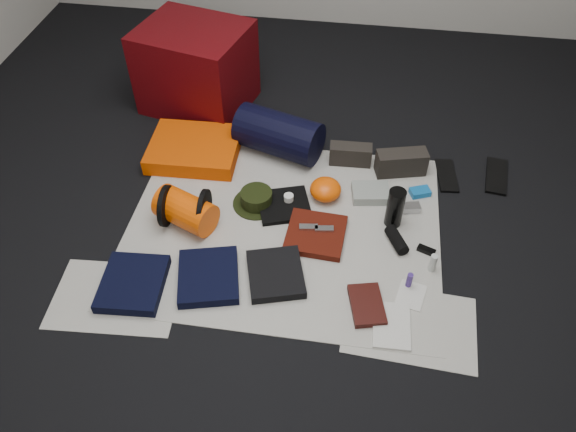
# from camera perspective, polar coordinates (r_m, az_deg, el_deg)

# --- Properties ---
(floor) EXTENTS (4.50, 4.50, 0.02)m
(floor) POSITION_cam_1_polar(r_m,az_deg,el_deg) (2.92, -0.47, -1.31)
(floor) COLOR black
(floor) RESTS_ON ground
(newspaper_mat) EXTENTS (1.60, 1.30, 0.01)m
(newspaper_mat) POSITION_cam_1_polar(r_m,az_deg,el_deg) (2.91, -0.48, -1.13)
(newspaper_mat) COLOR beige
(newspaper_mat) RESTS_ON floor
(newspaper_sheet_front_left) EXTENTS (0.61, 0.44, 0.00)m
(newspaper_sheet_front_left) POSITION_cam_1_polar(r_m,az_deg,el_deg) (2.75, -17.05, -7.84)
(newspaper_sheet_front_left) COLOR beige
(newspaper_sheet_front_left) RESTS_ON floor
(newspaper_sheet_front_right) EXTENTS (0.60, 0.43, 0.00)m
(newspaper_sheet_front_right) POSITION_cam_1_polar(r_m,az_deg,el_deg) (2.60, 12.28, -10.73)
(newspaper_sheet_front_right) COLOR beige
(newspaper_sheet_front_right) RESTS_ON floor
(red_cabinet) EXTENTS (0.73, 0.66, 0.52)m
(red_cabinet) POSITION_cam_1_polar(r_m,az_deg,el_deg) (3.66, -9.31, 14.64)
(red_cabinet) COLOR #510509
(red_cabinet) RESTS_ON floor
(sleeping_pad) EXTENTS (0.52, 0.43, 0.09)m
(sleeping_pad) POSITION_cam_1_polar(r_m,az_deg,el_deg) (3.34, -9.49, 6.73)
(sleeping_pad) COLOR #DF4802
(sleeping_pad) RESTS_ON newspaper_mat
(stuff_sack) EXTENTS (0.35, 0.29, 0.18)m
(stuff_sack) POSITION_cam_1_polar(r_m,az_deg,el_deg) (2.91, -10.36, 0.55)
(stuff_sack) COLOR #E94C03
(stuff_sack) RESTS_ON newspaper_mat
(sack_strap_left) EXTENTS (0.02, 0.22, 0.22)m
(sack_strap_left) POSITION_cam_1_polar(r_m,az_deg,el_deg) (2.93, -12.27, 1.01)
(sack_strap_left) COLOR black
(sack_strap_left) RESTS_ON newspaper_mat
(sack_strap_right) EXTENTS (0.03, 0.22, 0.22)m
(sack_strap_right) POSITION_cam_1_polar(r_m,az_deg,el_deg) (2.87, -8.50, 0.60)
(sack_strap_right) COLOR black
(sack_strap_right) RESTS_ON newspaper_mat
(navy_duffel) EXTENTS (0.54, 0.39, 0.25)m
(navy_duffel) POSITION_cam_1_polar(r_m,az_deg,el_deg) (3.27, -0.96, 8.32)
(navy_duffel) COLOR black
(navy_duffel) RESTS_ON newspaper_mat
(boonie_brim) EXTENTS (0.31, 0.31, 0.01)m
(boonie_brim) POSITION_cam_1_polar(r_m,az_deg,el_deg) (3.03, -3.19, 1.33)
(boonie_brim) COLOR black
(boonie_brim) RESTS_ON newspaper_mat
(boonie_crown) EXTENTS (0.17, 0.17, 0.07)m
(boonie_crown) POSITION_cam_1_polar(r_m,az_deg,el_deg) (3.00, -3.23, 1.88)
(boonie_crown) COLOR black
(boonie_crown) RESTS_ON boonie_brim
(hiking_boot_left) EXTENTS (0.24, 0.10, 0.12)m
(hiking_boot_left) POSITION_cam_1_polar(r_m,az_deg,el_deg) (3.26, 6.36, 6.24)
(hiking_boot_left) COLOR #28241F
(hiking_boot_left) RESTS_ON newspaper_mat
(hiking_boot_right) EXTENTS (0.30, 0.17, 0.14)m
(hiking_boot_right) POSITION_cam_1_polar(r_m,az_deg,el_deg) (3.23, 11.43, 5.34)
(hiking_boot_right) COLOR #28241F
(hiking_boot_right) RESTS_ON newspaper_mat
(flip_flop_left) EXTENTS (0.13, 0.28, 0.02)m
(flip_flop_left) POSITION_cam_1_polar(r_m,az_deg,el_deg) (3.31, 15.81, 3.98)
(flip_flop_left) COLOR black
(flip_flop_left) RESTS_ON floor
(flip_flop_right) EXTENTS (0.15, 0.31, 0.02)m
(flip_flop_right) POSITION_cam_1_polar(r_m,az_deg,el_deg) (3.39, 20.41, 3.83)
(flip_flop_right) COLOR black
(flip_flop_right) RESTS_ON floor
(trousers_navy_a) EXTENTS (0.31, 0.35, 0.05)m
(trousers_navy_a) POSITION_cam_1_polar(r_m,az_deg,el_deg) (2.74, -15.48, -6.61)
(trousers_navy_a) COLOR black
(trousers_navy_a) RESTS_ON newspaper_mat
(trousers_navy_b) EXTENTS (0.35, 0.38, 0.05)m
(trousers_navy_b) POSITION_cam_1_polar(r_m,az_deg,el_deg) (2.69, -8.08, -6.12)
(trousers_navy_b) COLOR black
(trousers_navy_b) RESTS_ON newspaper_mat
(trousers_charcoal) EXTENTS (0.33, 0.35, 0.05)m
(trousers_charcoal) POSITION_cam_1_polar(r_m,az_deg,el_deg) (2.68, -1.27, -5.92)
(trousers_charcoal) COLOR black
(trousers_charcoal) RESTS_ON newspaper_mat
(black_tshirt) EXTENTS (0.33, 0.32, 0.03)m
(black_tshirt) POSITION_cam_1_polar(r_m,az_deg,el_deg) (3.00, -0.40, 1.09)
(black_tshirt) COLOR black
(black_tshirt) RESTS_ON newspaper_mat
(red_shirt) EXTENTS (0.31, 0.31, 0.04)m
(red_shirt) POSITION_cam_1_polar(r_m,az_deg,el_deg) (2.85, 2.83, -1.87)
(red_shirt) COLOR #481007
(red_shirt) RESTS_ON newspaper_mat
(orange_stuff_sack) EXTENTS (0.20, 0.20, 0.11)m
(orange_stuff_sack) POSITION_cam_1_polar(r_m,az_deg,el_deg) (3.03, 3.83, 2.71)
(orange_stuff_sack) COLOR #E94C03
(orange_stuff_sack) RESTS_ON newspaper_mat
(first_aid_pouch) EXTENTS (0.22, 0.18, 0.05)m
(first_aid_pouch) POSITION_cam_1_polar(r_m,az_deg,el_deg) (3.08, 8.39, 2.33)
(first_aid_pouch) COLOR gray
(first_aid_pouch) RESTS_ON newspaper_mat
(water_bottle) EXTENTS (0.09, 0.09, 0.22)m
(water_bottle) POSITION_cam_1_polar(r_m,az_deg,el_deg) (2.90, 10.82, 0.84)
(water_bottle) COLOR black
(water_bottle) RESTS_ON newspaper_mat
(speaker) EXTENTS (0.13, 0.17, 0.06)m
(speaker) POSITION_cam_1_polar(r_m,az_deg,el_deg) (2.86, 10.98, -2.40)
(speaker) COLOR black
(speaker) RESTS_ON newspaper_mat
(compact_camera) EXTENTS (0.10, 0.07, 0.04)m
(compact_camera) POSITION_cam_1_polar(r_m,az_deg,el_deg) (3.05, 12.36, 0.82)
(compact_camera) COLOR #A9AAAE
(compact_camera) RESTS_ON newspaper_mat
(cyan_case) EXTENTS (0.12, 0.10, 0.03)m
(cyan_case) POSITION_cam_1_polar(r_m,az_deg,el_deg) (3.15, 13.26, 2.39)
(cyan_case) COLOR #1160A5
(cyan_case) RESTS_ON newspaper_mat
(toiletry_purple) EXTENTS (0.04, 0.04, 0.08)m
(toiletry_purple) POSITION_cam_1_polar(r_m,az_deg,el_deg) (2.69, 12.22, -6.41)
(toiletry_purple) COLOR navy
(toiletry_purple) RESTS_ON newspaper_mat
(toiletry_clear) EXTENTS (0.04, 0.04, 0.10)m
(toiletry_clear) POSITION_cam_1_polar(r_m,az_deg,el_deg) (2.77, 14.51, -4.63)
(toiletry_clear) COLOR #B6BBB6
(toiletry_clear) RESTS_ON newspaper_mat
(paperback_book) EXTENTS (0.19, 0.25, 0.03)m
(paperback_book) POSITION_cam_1_polar(r_m,az_deg,el_deg) (2.60, 8.01, -8.94)
(paperback_book) COLOR black
(paperback_book) RESTS_ON newspaper_mat
(map_booklet) EXTENTS (0.17, 0.25, 0.01)m
(map_booklet) POSITION_cam_1_polar(r_m,az_deg,el_deg) (2.57, 10.47, -10.88)
(map_booklet) COLOR beige
(map_booklet) RESTS_ON newspaper_mat
(map_printout) EXTENTS (0.15, 0.18, 0.01)m
(map_printout) POSITION_cam_1_polar(r_m,az_deg,el_deg) (2.69, 12.37, -7.86)
(map_printout) COLOR beige
(map_printout) RESTS_ON newspaper_mat
(sunglasses) EXTENTS (0.10, 0.07, 0.02)m
(sunglasses) POSITION_cam_1_polar(r_m,az_deg,el_deg) (2.87, 13.87, -3.39)
(sunglasses) COLOR black
(sunglasses) RESTS_ON newspaper_mat
(key_cluster) EXTENTS (0.07, 0.07, 0.01)m
(key_cluster) POSITION_cam_1_polar(r_m,az_deg,el_deg) (2.76, -16.23, -7.07)
(key_cluster) COLOR #A9AAAE
(key_cluster) RESTS_ON newspaper_mat
(tape_roll) EXTENTS (0.05, 0.05, 0.04)m
(tape_roll) POSITION_cam_1_polar(r_m,az_deg,el_deg) (2.99, 0.07, 1.87)
(tape_roll) COLOR silver
(tape_roll) RESTS_ON black_tshirt
(energy_bar_a) EXTENTS (0.10, 0.05, 0.01)m
(energy_bar_a) POSITION_cam_1_polar(r_m,az_deg,el_deg) (2.84, 2.10, -1.13)
(energy_bar_a) COLOR #A9AAAE
(energy_bar_a) RESTS_ON red_shirt
(energy_bar_b) EXTENTS (0.10, 0.05, 0.01)m
(energy_bar_b) POSITION_cam_1_polar(r_m,az_deg,el_deg) (2.84, 3.70, -1.30)
(energy_bar_b) COLOR #A9AAAE
(energy_bar_b) RESTS_ON red_shirt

